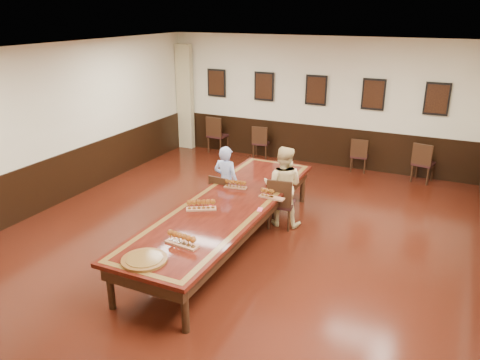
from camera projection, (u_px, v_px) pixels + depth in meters
The scene contains 23 objects.
floor at pixel (228, 244), 8.08m from camera, with size 8.00×10.00×0.02m, color black.
ceiling at pixel (226, 52), 6.96m from camera, with size 8.00×10.00×0.02m, color white.
wall_back at pixel (316, 102), 11.77m from camera, with size 8.00×0.02×3.20m, color beige.
wall_left at pixel (44, 129), 9.12m from camera, with size 0.02×10.00×3.20m, color beige.
chair_man at pixel (224, 196), 8.94m from camera, with size 0.41×0.45×0.88m, color black, non-canonical shape.
chair_woman at pixel (281, 202), 8.55m from camera, with size 0.45×0.49×0.97m, color black, non-canonical shape.
spare_chair_a at pixel (218, 134), 13.03m from camera, with size 0.48×0.52×1.03m, color black, non-canonical shape.
spare_chair_b at pixel (261, 141), 12.56m from camera, with size 0.42×0.45×0.89m, color black, non-canonical shape.
spare_chair_c at pixel (359, 154), 11.52m from camera, with size 0.40×0.43×0.85m, color black, non-canonical shape.
spare_chair_d at pixel (424, 162), 10.80m from camera, with size 0.44×0.48×0.94m, color black, non-canonical shape.
person_man at pixel (226, 182), 8.92m from camera, with size 0.51×0.34×1.40m, color #5376D0.
person_woman at pixel (283, 186), 8.55m from camera, with size 0.75×0.58×1.51m, color beige.
pink_phone at pixel (260, 210), 7.56m from camera, with size 0.08×0.15×0.01m, color #F8527D.
curtain at pixel (185, 97), 13.16m from camera, with size 0.45×0.18×2.90m, color tan.
wainscoting at pixel (227, 217), 7.90m from camera, with size 8.00×10.00×1.00m.
conference_table at pixel (227, 211), 7.86m from camera, with size 1.40×5.00×0.76m.
posters at pixel (316, 90), 11.61m from camera, with size 6.14×0.04×0.74m.
flight_a at pixel (236, 184), 8.45m from camera, with size 0.43×0.18×0.15m.
flight_b at pixel (270, 194), 8.00m from camera, with size 0.45×0.16×0.17m.
flight_c at pixel (201, 205), 7.53m from camera, with size 0.49×0.37×0.18m.
flight_d at pixel (182, 240), 6.40m from camera, with size 0.52×0.21×0.19m.
red_plate_grp at pixel (210, 208), 7.62m from camera, with size 0.18×0.18×0.02m.
carved_platter at pixel (144, 260), 6.02m from camera, with size 0.62×0.62×0.05m.
Camera 1 is at (3.26, -6.42, 3.82)m, focal length 35.00 mm.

